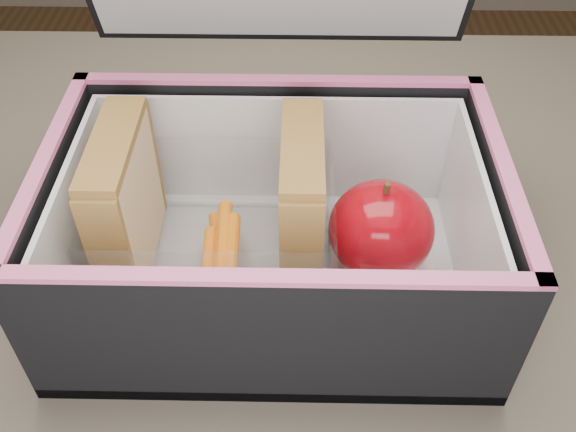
{
  "coord_description": "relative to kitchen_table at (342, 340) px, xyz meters",
  "views": [
    {
      "loc": [
        -0.04,
        -0.34,
        1.15
      ],
      "look_at": [
        -0.05,
        0.0,
        0.81
      ],
      "focal_mm": 40.0,
      "sensor_mm": 36.0,
      "label": 1
    }
  ],
  "objects": [
    {
      "name": "red_apple",
      "position": [
        0.02,
        -0.01,
        0.15
      ],
      "size": [
        0.08,
        0.08,
        0.08
      ],
      "rotation": [
        0.0,
        0.0,
        0.01
      ],
      "color": "#830208",
      "rests_on": "paper_napkin"
    },
    {
      "name": "lunch_bag",
      "position": [
        -0.06,
        -0.0,
        0.16
      ],
      "size": [
        0.32,
        0.29,
        0.31
      ],
      "color": "black",
      "rests_on": "kitchen_table"
    },
    {
      "name": "kitchen_table",
      "position": [
        0.0,
        0.0,
        0.0
      ],
      "size": [
        1.2,
        0.8,
        0.75
      ],
      "color": "brown",
      "rests_on": "ground"
    },
    {
      "name": "carrot_sticks",
      "position": [
        -0.1,
        -0.02,
        0.13
      ],
      "size": [
        0.03,
        0.12,
        0.03
      ],
      "color": "orange",
      "rests_on": "plastic_tub"
    },
    {
      "name": "plastic_tub",
      "position": [
        -0.1,
        0.0,
        0.14
      ],
      "size": [
        0.18,
        0.13,
        0.07
      ],
      "primitive_type": null,
      "color": "white",
      "rests_on": "lunch_bag"
    },
    {
      "name": "sandwich_right",
      "position": [
        -0.04,
        0.0,
        0.17
      ],
      "size": [
        0.03,
        0.1,
        0.12
      ],
      "color": "#D0B988",
      "rests_on": "plastic_tub"
    },
    {
      "name": "paper_napkin",
      "position": [
        0.02,
        -0.01,
        0.11
      ],
      "size": [
        0.08,
        0.08,
        0.01
      ],
      "primitive_type": "cube",
      "rotation": [
        0.0,
        0.0,
        0.0
      ],
      "color": "white",
      "rests_on": "lunch_bag"
    },
    {
      "name": "sandwich_left",
      "position": [
        -0.17,
        0.0,
        0.17
      ],
      "size": [
        0.03,
        0.1,
        0.12
      ],
      "color": "#D0B988",
      "rests_on": "plastic_tub"
    }
  ]
}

